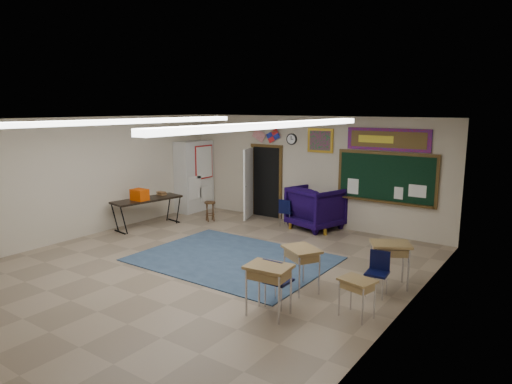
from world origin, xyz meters
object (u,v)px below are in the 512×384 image
Objects in this scene: student_desk_front_right at (390,262)px; student_desk_front_left at (301,267)px; wooden_stool at (210,211)px; folding_table at (147,211)px; wingback_armchair at (316,207)px.

student_desk_front_left is at bearing -167.91° from student_desk_front_right.
student_desk_front_left is at bearing -32.06° from wooden_stool.
folding_table is at bearing -122.73° from wooden_stool.
folding_table reaches higher than student_desk_front_right.
wingback_armchair is 2.26× the size of wooden_stool.
wooden_stool is at bearing 132.75° from student_desk_front_right.
folding_table is at bearing 147.22° from student_desk_front_right.
student_desk_front_left is 0.96× the size of student_desk_front_right.
wooden_stool is at bearing 66.66° from folding_table.
wooden_stool is at bearing 37.64° from wingback_armchair.
student_desk_front_right is at bearing 153.53° from wingback_armchair.
student_desk_front_left is 5.51m from wooden_stool.
wingback_armchair is at bearing 43.18° from folding_table.
wingback_armchair is 1.53× the size of student_desk_front_left.
wooden_stool is (-4.67, 2.92, -0.16)m from student_desk_front_left.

